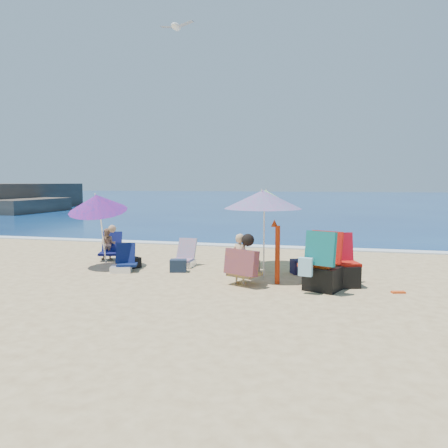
% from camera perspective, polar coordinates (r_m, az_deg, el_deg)
% --- Properties ---
extents(ground, '(120.00, 120.00, 0.00)m').
position_cam_1_polar(ground, '(8.84, 0.31, -7.76)').
color(ground, '#D8BC84').
rests_on(ground, ground).
extents(sea, '(120.00, 80.00, 0.12)m').
position_cam_1_polar(sea, '(53.44, 11.88, 3.12)').
color(sea, navy).
rests_on(sea, ground).
extents(foam, '(120.00, 0.50, 0.04)m').
position_cam_1_polar(foam, '(13.76, 5.37, -2.93)').
color(foam, white).
rests_on(foam, ground).
extents(umbrella_turquoise, '(2.08, 2.08, 1.88)m').
position_cam_1_polar(umbrella_turquoise, '(9.27, 5.05, 3.18)').
color(umbrella_turquoise, silver).
rests_on(umbrella_turquoise, ground).
extents(umbrella_striped, '(1.45, 1.45, 1.87)m').
position_cam_1_polar(umbrella_striped, '(10.53, 5.39, 3.31)').
color(umbrella_striped, silver).
rests_on(umbrella_striped, ground).
extents(umbrella_blue, '(1.58, 1.63, 1.87)m').
position_cam_1_polar(umbrella_blue, '(10.75, -16.09, 2.64)').
color(umbrella_blue, white).
rests_on(umbrella_blue, ground).
extents(furled_umbrella, '(0.23, 0.20, 1.28)m').
position_cam_1_polar(furled_umbrella, '(8.79, 6.86, -3.19)').
color(furled_umbrella, '#B12C0C').
rests_on(furled_umbrella, ground).
extents(chair_navy, '(0.65, 0.71, 0.62)m').
position_cam_1_polar(chair_navy, '(10.27, -12.90, -5.09)').
color(chair_navy, '#0C1944').
rests_on(chair_navy, ground).
extents(chair_rainbow, '(0.50, 0.62, 0.65)m').
position_cam_1_polar(chair_rainbow, '(10.68, -5.14, -4.54)').
color(chair_rainbow, '#E85B52').
rests_on(chair_rainbow, ground).
extents(camp_chair_left, '(0.75, 0.77, 1.02)m').
position_cam_1_polar(camp_chair_left, '(8.92, 15.02, -5.82)').
color(camp_chair_left, '#B4180C').
rests_on(camp_chair_left, ground).
extents(camp_chair_right, '(0.85, 0.97, 1.15)m').
position_cam_1_polar(camp_chair_right, '(8.45, 12.53, -5.65)').
color(camp_chair_right, '#BA330D').
rests_on(camp_chair_right, ground).
extents(person_center, '(0.75, 0.80, 1.02)m').
position_cam_1_polar(person_center, '(8.67, 2.30, -4.68)').
color(person_center, tan).
rests_on(person_center, ground).
extents(person_left, '(0.63, 0.75, 0.92)m').
position_cam_1_polar(person_left, '(11.84, -14.70, -2.51)').
color(person_left, tan).
rests_on(person_left, ground).
extents(bag_navy_a, '(0.42, 0.34, 0.28)m').
position_cam_1_polar(bag_navy_a, '(10.03, -5.95, -5.38)').
color(bag_navy_a, '#1A273B').
rests_on(bag_navy_a, ground).
extents(bag_black_a, '(0.41, 0.38, 0.25)m').
position_cam_1_polar(bag_black_a, '(10.69, -11.69, -4.89)').
color(bag_black_a, black).
rests_on(bag_black_a, ground).
extents(bag_tan, '(0.37, 0.31, 0.27)m').
position_cam_1_polar(bag_tan, '(9.96, 3.63, -5.49)').
color(bag_tan, tan).
rests_on(bag_tan, ground).
extents(bag_navy_b, '(0.51, 0.46, 0.31)m').
position_cam_1_polar(bag_navy_b, '(9.94, 9.94, -5.44)').
color(bag_navy_b, '#181834').
rests_on(bag_navy_b, ground).
extents(bag_black_b, '(0.35, 0.31, 0.23)m').
position_cam_1_polar(bag_black_b, '(9.05, 13.01, -6.85)').
color(bag_black_b, black).
rests_on(bag_black_b, ground).
extents(orange_item, '(0.26, 0.17, 0.03)m').
position_cam_1_polar(orange_item, '(8.73, 21.64, -8.21)').
color(orange_item, '#DF4A17').
rests_on(orange_item, ground).
extents(seagull, '(0.91, 0.44, 0.16)m').
position_cam_1_polar(seagull, '(11.70, -6.22, 24.08)').
color(seagull, silver).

